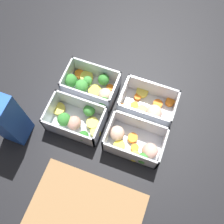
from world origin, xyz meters
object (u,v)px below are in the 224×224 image
(container_near_right, at_px, (91,86))
(container_far_left, at_px, (134,143))
(container_near_left, at_px, (148,106))
(juice_carton, at_px, (7,119))
(container_far_right, at_px, (76,120))

(container_near_right, xyz_separation_m, container_far_left, (-0.18, 0.12, -0.00))
(container_near_right, distance_m, container_far_left, 0.22)
(container_near_right, bearing_deg, container_far_left, 145.77)
(container_far_left, bearing_deg, container_near_left, -91.41)
(container_near_left, bearing_deg, container_near_right, -0.78)
(container_near_right, bearing_deg, juice_carton, 53.75)
(container_near_right, relative_size, juice_carton, 0.78)
(container_near_left, distance_m, container_far_right, 0.21)
(container_near_left, bearing_deg, container_far_left, 88.59)
(container_far_right, xyz_separation_m, juice_carton, (0.15, 0.08, 0.07))
(container_near_left, xyz_separation_m, container_far_left, (0.00, 0.12, 0.00))
(container_near_left, xyz_separation_m, container_far_right, (0.18, 0.11, 0.00))
(container_near_left, relative_size, container_near_right, 1.02)
(container_near_left, distance_m, container_far_left, 0.12)
(container_near_right, xyz_separation_m, container_far_right, (-0.00, 0.12, -0.00))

